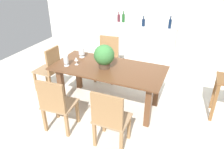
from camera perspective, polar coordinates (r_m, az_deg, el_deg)
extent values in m
plane|color=silver|center=(4.10, -0.83, -7.68)|extent=(7.04, 7.04, 0.00)
cube|color=silver|center=(5.91, 9.78, 16.90)|extent=(6.40, 0.10, 2.60)
cube|color=brown|center=(3.71, -0.96, 1.74)|extent=(1.95, 0.93, 0.03)
cube|color=brown|center=(4.03, -13.40, -2.96)|extent=(0.09, 0.09, 0.74)
cube|color=brown|center=(3.43, 9.60, -8.47)|extent=(0.09, 0.09, 0.74)
cube|color=brown|center=(4.47, -8.90, 0.71)|extent=(0.09, 0.09, 0.74)
cube|color=brown|center=(3.94, 11.85, -3.52)|extent=(0.09, 0.09, 0.74)
cube|color=olive|center=(4.72, -4.54, 0.34)|extent=(0.05, 0.05, 0.42)
cube|color=olive|center=(4.60, 0.05, -0.34)|extent=(0.05, 0.05, 0.42)
cube|color=olive|center=(5.04, -2.94, 2.26)|extent=(0.05, 0.05, 0.42)
cube|color=olive|center=(4.92, 1.39, 1.67)|extent=(0.05, 0.05, 0.42)
cube|color=#987855|center=(4.72, -1.55, 3.44)|extent=(0.51, 0.50, 0.03)
cube|color=olive|center=(4.80, -0.78, 7.31)|extent=(0.43, 0.08, 0.51)
cube|color=olive|center=(4.85, -17.07, -0.10)|extent=(0.05, 0.05, 0.42)
cube|color=olive|center=(4.64, -19.66, -1.82)|extent=(0.05, 0.05, 0.42)
cube|color=olive|center=(4.62, -13.57, -1.01)|extent=(0.05, 0.05, 0.42)
cube|color=olive|center=(4.41, -16.12, -2.87)|extent=(0.05, 0.05, 0.42)
cube|color=#987855|center=(4.53, -17.00, 1.06)|extent=(0.46, 0.42, 0.03)
cube|color=olive|center=(4.29, -15.40, 3.66)|extent=(0.05, 0.37, 0.50)
cube|color=olive|center=(3.59, -9.17, -9.71)|extent=(0.05, 0.05, 0.42)
cube|color=olive|center=(3.76, -14.49, -8.39)|extent=(0.05, 0.05, 0.42)
cube|color=olive|center=(3.36, -11.89, -13.07)|extent=(0.05, 0.05, 0.42)
cube|color=olive|center=(3.54, -17.46, -11.45)|extent=(0.05, 0.05, 0.42)
cube|color=#987855|center=(3.43, -13.68, -7.66)|extent=(0.49, 0.46, 0.03)
cube|color=olive|center=(3.16, -15.94, -5.83)|extent=(0.43, 0.07, 0.47)
cube|color=olive|center=(3.27, 4.56, -13.78)|extent=(0.04, 0.04, 0.42)
cube|color=olive|center=(3.38, -2.11, -12.08)|extent=(0.04, 0.04, 0.42)
cube|color=olive|center=(3.04, 2.51, -17.62)|extent=(0.04, 0.04, 0.42)
cube|color=olive|center=(3.16, -4.66, -15.59)|extent=(0.04, 0.04, 0.42)
cube|color=#987855|center=(3.06, 0.05, -11.63)|extent=(0.48, 0.41, 0.03)
cube|color=olive|center=(2.77, -1.40, -9.76)|extent=(0.44, 0.05, 0.48)
cylinder|color=#4C3828|center=(3.67, -2.06, 2.59)|extent=(0.19, 0.19, 0.10)
sphere|color=#387538|center=(3.60, -2.11, 5.23)|extent=(0.35, 0.35, 0.35)
sphere|color=#C64C56|center=(3.72, -3.53, 5.92)|extent=(0.05, 0.05, 0.05)
sphere|color=#C64C56|center=(3.72, -2.35, 5.37)|extent=(0.05, 0.05, 0.05)
sphere|color=#C64C56|center=(3.62, -0.90, 7.01)|extent=(0.05, 0.05, 0.05)
sphere|color=#C64C56|center=(3.54, -0.40, 4.05)|extent=(0.05, 0.05, 0.05)
cylinder|color=silver|center=(4.15, -8.01, 4.67)|extent=(0.10, 0.10, 0.01)
cylinder|color=silver|center=(4.13, -8.03, 5.05)|extent=(0.02, 0.02, 0.05)
cylinder|color=silver|center=(4.10, -8.12, 6.24)|extent=(0.11, 0.11, 0.14)
cylinder|color=silver|center=(3.84, -12.00, 2.36)|extent=(0.09, 0.09, 0.01)
cylinder|color=silver|center=(3.83, -12.03, 2.73)|extent=(0.03, 0.03, 0.04)
cylinder|color=silver|center=(3.79, -12.18, 4.07)|extent=(0.08, 0.08, 0.15)
cylinder|color=silver|center=(4.05, -2.40, 4.38)|extent=(0.07, 0.07, 0.01)
cylinder|color=silver|center=(4.04, -2.41, 4.78)|extent=(0.03, 0.03, 0.05)
cylinder|color=silver|center=(4.01, -2.43, 5.95)|extent=(0.12, 0.12, 0.13)
cylinder|color=silver|center=(3.85, -9.41, 2.67)|extent=(0.06, 0.06, 0.00)
cylinder|color=silver|center=(3.84, -9.46, 3.19)|extent=(0.01, 0.01, 0.07)
cone|color=silver|center=(3.81, -9.53, 4.11)|extent=(0.06, 0.06, 0.06)
cube|color=silver|center=(5.65, 6.66, 8.16)|extent=(1.92, 0.51, 0.99)
cylinder|color=#0F1E38|center=(5.30, 15.18, 12.87)|extent=(0.07, 0.07, 0.21)
cylinder|color=#0F1E38|center=(5.26, 15.38, 14.41)|extent=(0.03, 0.03, 0.08)
cylinder|color=#0F1E38|center=(5.37, 8.36, 13.50)|extent=(0.08, 0.08, 0.17)
cylinder|color=#0F1E38|center=(5.34, 8.45, 14.81)|extent=(0.03, 0.03, 0.08)
cylinder|color=#511E28|center=(5.76, 1.80, 14.78)|extent=(0.07, 0.07, 0.18)
cylinder|color=#511E28|center=(5.73, 1.82, 15.99)|extent=(0.03, 0.03, 0.07)
cylinder|color=#194C1E|center=(5.70, 3.05, 14.72)|extent=(0.08, 0.08, 0.20)
cylinder|color=#194C1E|center=(5.67, 3.09, 16.11)|extent=(0.03, 0.03, 0.09)
cylinder|color=#B2BFB7|center=(5.51, 11.14, 13.65)|extent=(0.08, 0.08, 0.17)
cylinder|color=#B2BFB7|center=(5.48, 11.26, 14.89)|extent=(0.03, 0.03, 0.07)
cube|color=brown|center=(3.87, 25.59, -6.86)|extent=(0.05, 0.05, 0.70)
cube|color=brown|center=(4.20, 25.60, -4.08)|extent=(0.05, 0.05, 0.70)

